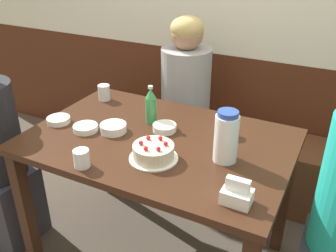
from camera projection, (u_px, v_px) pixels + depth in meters
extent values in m
cube|color=#4C2314|center=(226.00, 114.00, 2.78)|extent=(4.80, 0.04, 0.91)
cube|color=#56331E|center=(213.00, 154.00, 2.71)|extent=(1.89, 0.38, 0.45)
cube|color=#381E11|center=(158.00, 141.00, 1.81)|extent=(1.26, 0.84, 0.03)
cube|color=#381E11|center=(26.00, 213.00, 1.93)|extent=(0.06, 0.06, 0.74)
cube|color=#381E11|center=(110.00, 147.00, 2.51)|extent=(0.06, 0.06, 0.74)
cube|color=#381E11|center=(284.00, 197.00, 2.05)|extent=(0.06, 0.06, 0.74)
cylinder|color=white|center=(154.00, 158.00, 1.64)|extent=(0.22, 0.22, 0.01)
cylinder|color=beige|center=(153.00, 151.00, 1.62)|extent=(0.18, 0.18, 0.06)
sphere|color=red|center=(146.00, 148.00, 1.56)|extent=(0.02, 0.02, 0.02)
sphere|color=red|center=(158.00, 149.00, 1.56)|extent=(0.02, 0.02, 0.02)
sphere|color=red|center=(166.00, 144.00, 1.60)|extent=(0.02, 0.02, 0.02)
sphere|color=red|center=(160.00, 138.00, 1.64)|extent=(0.02, 0.02, 0.02)
sphere|color=red|center=(148.00, 138.00, 1.65)|extent=(0.02, 0.02, 0.02)
sphere|color=red|center=(141.00, 143.00, 1.61)|extent=(0.02, 0.02, 0.02)
cylinder|color=white|center=(226.00, 139.00, 1.58)|extent=(0.10, 0.10, 0.21)
cylinder|color=#28479E|center=(228.00, 114.00, 1.53)|extent=(0.09, 0.09, 0.02)
cylinder|color=#388E4C|center=(151.00, 110.00, 1.92)|extent=(0.06, 0.06, 0.13)
cone|color=#388E4C|center=(151.00, 93.00, 1.88)|extent=(0.06, 0.06, 0.05)
cylinder|color=silver|center=(150.00, 87.00, 1.87)|extent=(0.03, 0.03, 0.01)
cube|color=white|center=(237.00, 197.00, 1.36)|extent=(0.11, 0.08, 0.05)
cube|color=white|center=(238.00, 185.00, 1.34)|extent=(0.09, 0.03, 0.05)
cylinder|color=white|center=(113.00, 128.00, 1.85)|extent=(0.13, 0.13, 0.04)
cylinder|color=white|center=(86.00, 128.00, 1.86)|extent=(0.12, 0.12, 0.03)
cylinder|color=white|center=(59.00, 120.00, 1.94)|extent=(0.12, 0.12, 0.03)
cylinder|color=white|center=(165.00, 128.00, 1.86)|extent=(0.12, 0.12, 0.03)
cylinder|color=silver|center=(82.00, 158.00, 1.57)|extent=(0.07, 0.07, 0.08)
cylinder|color=silver|center=(224.00, 127.00, 1.82)|extent=(0.07, 0.07, 0.08)
cylinder|color=silver|center=(104.00, 92.00, 2.19)|extent=(0.07, 0.07, 0.09)
cube|color=#33333D|center=(7.00, 204.00, 2.21)|extent=(0.34, 0.30, 0.45)
cube|color=#33333D|center=(184.00, 158.00, 2.66)|extent=(0.30, 0.34, 0.45)
cylinder|color=#99999E|center=(186.00, 92.00, 2.42)|extent=(0.32, 0.32, 0.57)
sphere|color=#A87A5B|center=(187.00, 34.00, 2.25)|extent=(0.20, 0.20, 0.20)
ellipsoid|color=tan|center=(187.00, 28.00, 2.23)|extent=(0.20, 0.20, 0.15)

